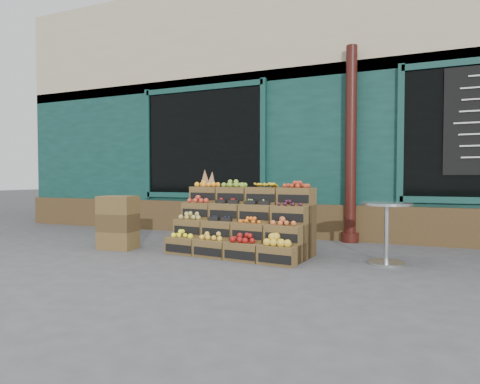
% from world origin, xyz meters
% --- Properties ---
extents(ground, '(60.00, 60.00, 0.00)m').
position_xyz_m(ground, '(0.00, 0.00, 0.00)').
color(ground, '#47474A').
rests_on(ground, ground).
extents(shop_facade, '(12.00, 6.24, 4.80)m').
position_xyz_m(shop_facade, '(0.00, 5.11, 2.40)').
color(shop_facade, '#103731').
rests_on(shop_facade, ground).
extents(crate_display, '(1.99, 1.13, 1.19)m').
position_xyz_m(crate_display, '(-0.06, 0.45, 0.37)').
color(crate_display, brown).
rests_on(crate_display, ground).
extents(spare_crates, '(0.56, 0.42, 0.79)m').
position_xyz_m(spare_crates, '(-1.90, 0.07, 0.39)').
color(spare_crates, brown).
rests_on(spare_crates, ground).
extents(bistro_table, '(0.60, 0.60, 0.75)m').
position_xyz_m(bistro_table, '(1.83, 0.47, 0.47)').
color(bistro_table, '#ABADB2').
rests_on(bistro_table, ground).
extents(shopkeeper, '(0.79, 0.66, 1.85)m').
position_xyz_m(shopkeeper, '(-1.90, 2.95, 0.92)').
color(shopkeeper, '#1D661F').
rests_on(shopkeeper, ground).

